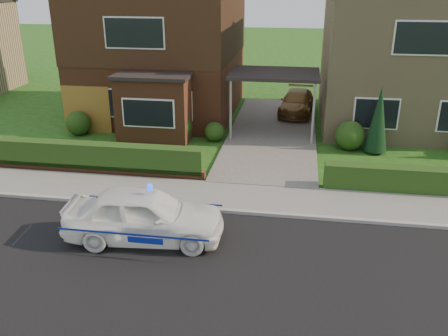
# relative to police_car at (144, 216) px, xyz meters

# --- Properties ---
(ground) EXTENTS (120.00, 120.00, 0.00)m
(ground) POSITION_rel_police_car_xyz_m (2.76, -1.20, -0.71)
(ground) COLOR #214612
(ground) RESTS_ON ground
(road) EXTENTS (60.00, 6.00, 0.02)m
(road) POSITION_rel_police_car_xyz_m (2.76, -1.20, -0.71)
(road) COLOR black
(road) RESTS_ON ground
(kerb) EXTENTS (60.00, 0.16, 0.12)m
(kerb) POSITION_rel_police_car_xyz_m (2.76, 1.85, -0.65)
(kerb) COLOR #9E9993
(kerb) RESTS_ON ground
(sidewalk) EXTENTS (60.00, 2.00, 0.10)m
(sidewalk) POSITION_rel_police_car_xyz_m (2.76, 2.90, -0.66)
(sidewalk) COLOR slate
(sidewalk) RESTS_ON ground
(driveway) EXTENTS (3.80, 12.00, 0.12)m
(driveway) POSITION_rel_police_car_xyz_m (2.76, 9.80, -0.65)
(driveway) COLOR #666059
(driveway) RESTS_ON ground
(house_left) EXTENTS (7.50, 9.53, 7.25)m
(house_left) POSITION_rel_police_car_xyz_m (-3.02, 12.70, 3.10)
(house_left) COLOR brown
(house_left) RESTS_ON ground
(house_right) EXTENTS (7.50, 8.06, 7.25)m
(house_right) POSITION_rel_police_car_xyz_m (8.56, 12.79, 2.95)
(house_right) COLOR tan
(house_right) RESTS_ON ground
(carport_link) EXTENTS (3.80, 3.00, 2.77)m
(carport_link) POSITION_rel_police_car_xyz_m (2.76, 9.75, 1.94)
(carport_link) COLOR black
(carport_link) RESTS_ON ground
(garage_door) EXTENTS (2.20, 0.10, 2.10)m
(garage_door) POSITION_rel_police_car_xyz_m (-5.49, 8.76, 0.34)
(garage_door) COLOR brown
(garage_door) RESTS_ON ground
(dwarf_wall) EXTENTS (7.70, 0.25, 0.36)m
(dwarf_wall) POSITION_rel_police_car_xyz_m (-3.04, 4.10, -0.53)
(dwarf_wall) COLOR brown
(dwarf_wall) RESTS_ON ground
(hedge_left) EXTENTS (7.50, 0.55, 0.90)m
(hedge_left) POSITION_rel_police_car_xyz_m (-3.04, 4.25, -0.71)
(hedge_left) COLOR #183310
(hedge_left) RESTS_ON ground
(hedge_right) EXTENTS (7.50, 0.55, 0.80)m
(hedge_right) POSITION_rel_police_car_xyz_m (8.56, 4.15, -0.71)
(hedge_right) COLOR #183310
(hedge_right) RESTS_ON ground
(shrub_left_far) EXTENTS (1.08, 1.08, 1.08)m
(shrub_left_far) POSITION_rel_police_car_xyz_m (-5.74, 8.30, -0.17)
(shrub_left_far) COLOR #183310
(shrub_left_far) RESTS_ON ground
(shrub_left_mid) EXTENTS (1.32, 1.32, 1.32)m
(shrub_left_mid) POSITION_rel_police_car_xyz_m (-1.24, 8.10, -0.05)
(shrub_left_mid) COLOR #183310
(shrub_left_mid) RESTS_ON ground
(shrub_left_near) EXTENTS (0.84, 0.84, 0.84)m
(shrub_left_near) POSITION_rel_police_car_xyz_m (0.36, 8.40, -0.29)
(shrub_left_near) COLOR #183310
(shrub_left_near) RESTS_ON ground
(shrub_right_near) EXTENTS (1.20, 1.20, 1.20)m
(shrub_right_near) POSITION_rel_police_car_xyz_m (5.96, 8.20, -0.11)
(shrub_right_near) COLOR #183310
(shrub_right_near) RESTS_ON ground
(conifer_a) EXTENTS (0.90, 0.90, 2.60)m
(conifer_a) POSITION_rel_police_car_xyz_m (6.96, 8.00, 0.59)
(conifer_a) COLOR black
(conifer_a) RESTS_ON ground
(police_car) EXTENTS (3.84, 4.31, 1.59)m
(police_car) POSITION_rel_police_car_xyz_m (0.00, 0.00, 0.00)
(police_car) COLOR white
(police_car) RESTS_ON ground
(driveway_car) EXTENTS (1.90, 3.97, 1.12)m
(driveway_car) POSITION_rel_police_car_xyz_m (3.76, 13.09, -0.03)
(driveway_car) COLOR brown
(driveway_car) RESTS_ON driveway
(potted_plant_a) EXTENTS (0.45, 0.36, 0.77)m
(potted_plant_a) POSITION_rel_police_car_xyz_m (-3.29, 4.80, -0.33)
(potted_plant_a) COLOR gray
(potted_plant_a) RESTS_ON ground
(potted_plant_b) EXTENTS (0.52, 0.51, 0.74)m
(potted_plant_b) POSITION_rel_police_car_xyz_m (-2.92, 7.80, -0.34)
(potted_plant_b) COLOR gray
(potted_plant_b) RESTS_ON ground
(potted_plant_c) EXTENTS (0.51, 0.51, 0.66)m
(potted_plant_c) POSITION_rel_police_car_xyz_m (-4.42, 5.08, -0.38)
(potted_plant_c) COLOR gray
(potted_plant_c) RESTS_ON ground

